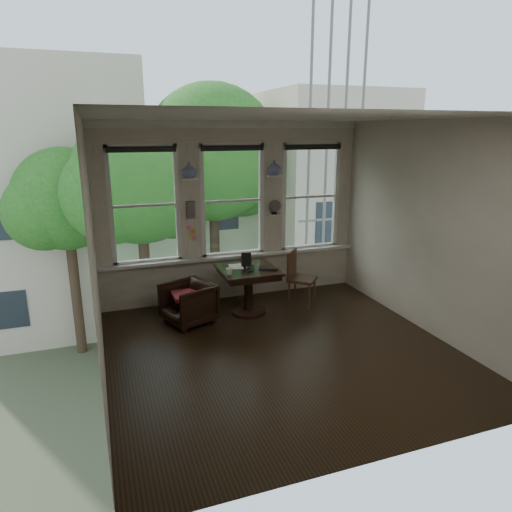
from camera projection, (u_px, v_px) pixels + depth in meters
name	position (u px, v px, depth m)	size (l,w,h in m)	color
ground	(281.00, 350.00, 6.12)	(4.50, 4.50, 0.00)	black
ceiling	(285.00, 117.00, 5.32)	(4.50, 4.50, 0.00)	silver
wall_back	(232.00, 212.00, 7.76)	(4.50, 4.50, 0.00)	silver
wall_front	(391.00, 305.00, 3.67)	(4.50, 4.50, 0.00)	silver
wall_left	(94.00, 258.00, 4.99)	(4.50, 4.50, 0.00)	silver
wall_right	(430.00, 229.00, 6.44)	(4.50, 4.50, 0.00)	silver
window_left	(144.00, 205.00, 7.24)	(1.10, 0.12, 1.90)	white
window_center	(232.00, 201.00, 7.71)	(1.10, 0.12, 1.90)	white
window_right	(309.00, 197.00, 8.17)	(1.10, 0.12, 1.90)	white
shelf_left	(190.00, 179.00, 7.28)	(0.26, 0.16, 0.03)	white
shelf_right	(274.00, 176.00, 7.74)	(0.26, 0.16, 0.03)	white
intercom	(191.00, 210.00, 7.44)	(0.14, 0.06, 0.28)	#59544F
sticky_notes	(191.00, 230.00, 7.54)	(0.16, 0.01, 0.24)	pink
desk_fan	(274.00, 209.00, 7.88)	(0.20, 0.20, 0.24)	#59544F
vase_left	(189.00, 170.00, 7.24)	(0.24, 0.24, 0.25)	silver
vase_right	(274.00, 168.00, 7.71)	(0.24, 0.24, 0.25)	silver
table	(248.00, 291.00, 7.27)	(0.90, 0.90, 0.75)	black
armchair_left	(188.00, 303.00, 6.92)	(0.68, 0.70, 0.64)	black
cushion_red	(188.00, 295.00, 6.88)	(0.45, 0.45, 0.06)	maroon
side_chair_right	(302.00, 279.00, 7.61)	(0.42, 0.42, 0.92)	#4A301A
laptop	(268.00, 269.00, 7.09)	(0.30, 0.19, 0.02)	black
mug	(229.00, 271.00, 6.86)	(0.11, 0.11, 0.10)	white
drinking_glass	(250.00, 269.00, 6.99)	(0.13, 0.13, 0.10)	white
tablet	(246.00, 259.00, 7.28)	(0.16, 0.02, 0.22)	black
papers	(236.00, 267.00, 7.27)	(0.22, 0.30, 0.00)	silver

